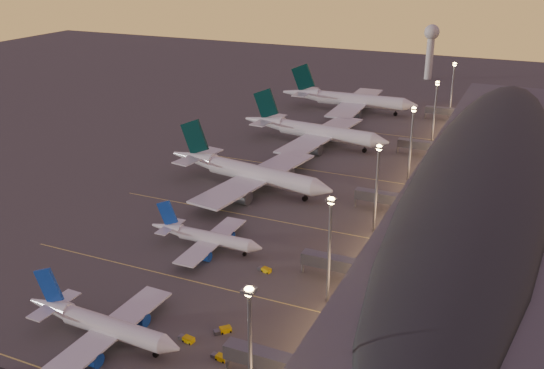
{
  "coord_description": "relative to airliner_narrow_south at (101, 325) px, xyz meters",
  "views": [
    {
      "loc": [
        73.04,
        -114.01,
        75.91
      ],
      "look_at": [
        2.0,
        45.0,
        7.0
      ],
      "focal_mm": 40.0,
      "sensor_mm": 36.0,
      "label": 1
    }
  ],
  "objects": [
    {
      "name": "baggage_tug_c",
      "position": [
        18.92,
        39.13,
        -3.07
      ],
      "size": [
        3.74,
        2.2,
        1.05
      ],
      "rotation": [
        0.0,
        0.0,
        -0.24
      ],
      "color": "#D9B105",
      "rests_on": "ground"
    },
    {
      "name": "airliner_wide_far",
      "position": [
        -9.73,
        199.18,
        2.07
      ],
      "size": [
        68.01,
        61.77,
        21.81
      ],
      "rotation": [
        0.0,
        0.0,
        0.02
      ],
      "color": "silver",
      "rests_on": "ground"
    },
    {
      "name": "airliner_wide_near",
      "position": [
        -10.13,
        88.47,
        1.75
      ],
      "size": [
        64.17,
        59.07,
        20.56
      ],
      "rotation": [
        0.0,
        0.0,
        -0.15
      ],
      "color": "silver",
      "rests_on": "ground"
    },
    {
      "name": "terminal_building",
      "position": [
        63.48,
        105.11,
        5.24
      ],
      "size": [
        56.35,
        255.0,
        17.46
      ],
      "color": "#4C4C51",
      "rests_on": "ground"
    },
    {
      "name": "baggage_tug_a",
      "position": [
        25.25,
        4.12,
        -3.08
      ],
      "size": [
        3.61,
        1.86,
        1.03
      ],
      "rotation": [
        0.0,
        0.0,
        -0.14
      ],
      "color": "#D9B105",
      "rests_on": "ground"
    },
    {
      "name": "light_masts",
      "position": [
        37.65,
        97.64,
        14.01
      ],
      "size": [
        2.2,
        217.2,
        25.9
      ],
      "color": "slate",
      "rests_on": "ground"
    },
    {
      "name": "airliner_narrow_south",
      "position": [
        0.0,
        0.0,
        0.0
      ],
      "size": [
        38.32,
        34.16,
        13.72
      ],
      "rotation": [
        0.0,
        0.0,
        -0.03
      ],
      "color": "silver",
      "rests_on": "ground"
    },
    {
      "name": "lane_markings",
      "position": [
        1.65,
        72.64,
        -3.54
      ],
      "size": [
        90.0,
        180.36,
        0.0
      ],
      "color": "#D8C659",
      "rests_on": "ground"
    },
    {
      "name": "airliner_narrow_north",
      "position": [
        -0.99,
        44.28,
        -0.45
      ],
      "size": [
        33.41,
        29.72,
        11.98
      ],
      "rotation": [
        0.0,
        0.0,
        0.01
      ],
      "color": "silver",
      "rests_on": "ground"
    },
    {
      "name": "radar_tower",
      "position": [
        11.65,
        292.64,
        18.33
      ],
      "size": [
        9.0,
        9.0,
        32.5
      ],
      "color": "silver",
      "rests_on": "ground"
    },
    {
      "name": "airliner_wide_mid",
      "position": [
        -6.72,
        142.5,
        1.8
      ],
      "size": [
        64.94,
        59.51,
        20.77
      ],
      "rotation": [
        0.0,
        0.0,
        -0.11
      ],
      "color": "silver",
      "rests_on": "ground"
    },
    {
      "name": "ground",
      "position": [
        1.65,
        32.64,
        -3.55
      ],
      "size": [
        700.0,
        700.0,
        0.0
      ],
      "primitive_type": "plane",
      "color": "#484542"
    },
    {
      "name": "baggage_tug_b",
      "position": [
        16.19,
        6.54,
        -3.06
      ],
      "size": [
        3.75,
        1.96,
        1.07
      ],
      "rotation": [
        0.0,
        0.0,
        -0.15
      ],
      "color": "#D9B105",
      "rests_on": "ground"
    },
    {
      "name": "baggage_tug_d",
      "position": [
        21.59,
        12.29,
        -3.04
      ],
      "size": [
        3.61,
        3.61,
        1.1
      ],
      "rotation": [
        0.0,
        0.0,
        0.79
      ],
      "color": "#D9B105",
      "rests_on": "ground"
    }
  ]
}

